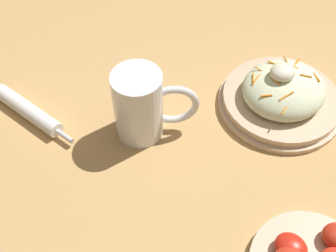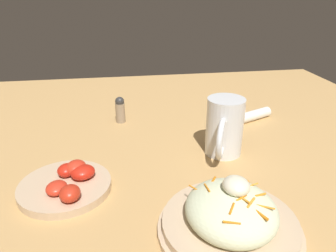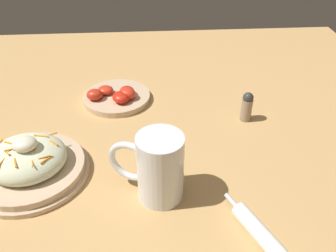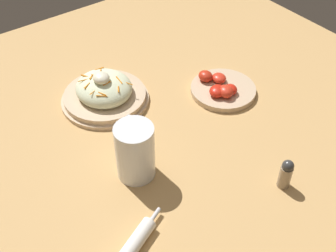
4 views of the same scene
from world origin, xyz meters
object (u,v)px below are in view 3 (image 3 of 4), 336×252
at_px(salad_plate, 28,163).
at_px(tomato_plate, 117,96).
at_px(beer_mug, 158,171).
at_px(salt_shaker, 247,106).
at_px(napkin_roll, 267,241).

distance_m(salad_plate, tomato_plate, 0.31).
bearing_deg(beer_mug, salt_shaker, -133.88).
relative_size(napkin_roll, tomato_plate, 1.06).
bearing_deg(salad_plate, beer_mug, 164.54).
xyz_separation_m(beer_mug, salt_shaker, (-0.22, -0.23, -0.02)).
bearing_deg(salad_plate, napkin_roll, 154.67).
distance_m(salad_plate, napkin_roll, 0.46).
distance_m(tomato_plate, salt_shaker, 0.33).
distance_m(salad_plate, beer_mug, 0.26).
bearing_deg(salad_plate, salt_shaker, -161.21).
relative_size(beer_mug, tomato_plate, 0.79).
xyz_separation_m(salad_plate, tomato_plate, (-0.15, -0.27, -0.02)).
bearing_deg(salt_shaker, salad_plate, 18.79).
bearing_deg(napkin_roll, tomato_plate, -60.75).
relative_size(tomato_plate, salt_shaker, 2.34).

